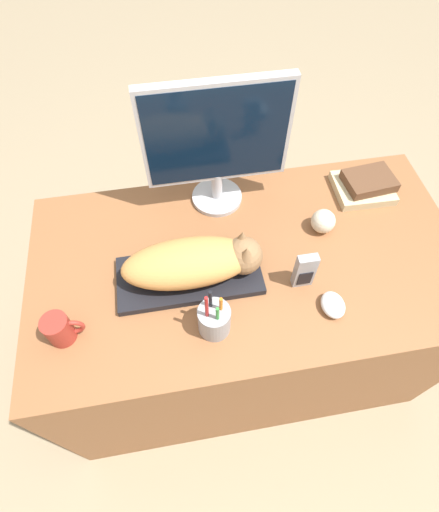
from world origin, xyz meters
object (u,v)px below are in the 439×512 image
at_px(keyboard, 189,276).
at_px(monitor, 217,141).
at_px(book_stack, 365,185).
at_px(cat, 198,261).
at_px(computer_mouse, 333,305).
at_px(pen_cup, 214,320).
at_px(baseball, 323,221).
at_px(coffee_mug, 60,329).
at_px(phone, 305,271).

bearing_deg(keyboard, monitor, 65.86).
distance_m(monitor, book_stack, 0.55).
xyz_separation_m(keyboard, cat, (0.03, 0.00, 0.07)).
bearing_deg(keyboard, computer_mouse, -23.38).
relative_size(pen_cup, baseball, 2.47).
bearing_deg(computer_mouse, book_stack, 58.51).
xyz_separation_m(keyboard, pen_cup, (0.05, -0.17, 0.04)).
bearing_deg(keyboard, cat, 0.00).
bearing_deg(pen_cup, coffee_mug, 173.81).
distance_m(monitor, computer_mouse, 0.57).
bearing_deg(book_stack, baseball, -145.42).
height_order(cat, book_stack, cat).
relative_size(monitor, coffee_mug, 4.23).
distance_m(cat, monitor, 0.35).
distance_m(baseball, phone, 0.22).
distance_m(phone, book_stack, 0.45).
relative_size(computer_mouse, phone, 0.65).
xyz_separation_m(coffee_mug, pen_cup, (0.40, -0.04, 0.01)).
distance_m(monitor, baseball, 0.42).
distance_m(cat, baseball, 0.43).
relative_size(coffee_mug, book_stack, 0.53).
bearing_deg(keyboard, pen_cup, -74.52).
distance_m(cat, pen_cup, 0.17).
bearing_deg(coffee_mug, phone, 4.57).
bearing_deg(phone, monitor, 117.36).
bearing_deg(baseball, pen_cup, -144.49).
bearing_deg(book_stack, pen_cup, -144.80).
relative_size(computer_mouse, pen_cup, 0.44).
bearing_deg(book_stack, phone, -134.72).
distance_m(keyboard, baseball, 0.46).
bearing_deg(cat, book_stack, 22.11).
relative_size(keyboard, monitor, 0.96).
relative_size(cat, computer_mouse, 4.75).
bearing_deg(monitor, cat, -109.41).
bearing_deg(pen_cup, phone, 19.62).
xyz_separation_m(cat, book_stack, (0.61, 0.25, -0.05)).
xyz_separation_m(computer_mouse, baseball, (0.06, 0.28, 0.02)).
relative_size(cat, monitor, 0.92).
relative_size(monitor, pen_cup, 2.31).
height_order(cat, baseball, cat).
xyz_separation_m(monitor, pen_cup, (-0.09, -0.46, -0.20)).
bearing_deg(pen_cup, computer_mouse, 0.53).
height_order(pen_cup, book_stack, pen_cup).
bearing_deg(book_stack, cat, -157.89).
bearing_deg(computer_mouse, monitor, 118.64).
distance_m(cat, coffee_mug, 0.41).
xyz_separation_m(computer_mouse, phone, (-0.06, 0.09, 0.05)).
distance_m(keyboard, cat, 0.08).
xyz_separation_m(pen_cup, phone, (0.27, 0.10, 0.01)).
bearing_deg(book_stack, coffee_mug, -159.43).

